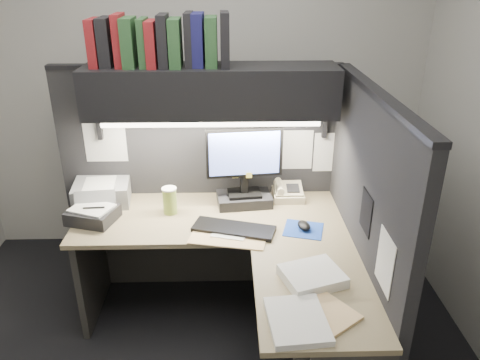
% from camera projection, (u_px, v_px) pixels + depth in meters
% --- Properties ---
extents(wall_back, '(3.50, 0.04, 2.70)m').
position_uv_depth(wall_back, '(198.00, 87.00, 3.61)').
color(wall_back, '#B8B6AF').
rests_on(wall_back, floor).
extents(partition_back, '(1.90, 0.06, 1.60)m').
position_uv_depth(partition_back, '(201.00, 182.00, 3.32)').
color(partition_back, black).
rests_on(partition_back, floor).
extents(partition_right, '(0.06, 1.50, 1.60)m').
position_uv_depth(partition_right, '(361.00, 235.00, 2.66)').
color(partition_right, black).
rests_on(partition_right, floor).
extents(desk, '(1.70, 1.53, 0.73)m').
position_uv_depth(desk, '(265.00, 308.00, 2.63)').
color(desk, '#817052').
rests_on(desk, floor).
extents(overhead_shelf, '(1.55, 0.34, 0.30)m').
position_uv_depth(overhead_shelf, '(211.00, 91.00, 2.87)').
color(overhead_shelf, black).
rests_on(overhead_shelf, partition_back).
extents(task_light_tube, '(1.32, 0.04, 0.04)m').
position_uv_depth(task_light_tube, '(211.00, 124.00, 2.81)').
color(task_light_tube, white).
rests_on(task_light_tube, overhead_shelf).
extents(monitor, '(0.50, 0.26, 0.54)m').
position_uv_depth(monitor, '(244.00, 175.00, 3.08)').
color(monitor, black).
rests_on(monitor, desk).
extents(keyboard, '(0.52, 0.30, 0.02)m').
position_uv_depth(keyboard, '(234.00, 229.00, 2.84)').
color(keyboard, black).
rests_on(keyboard, desk).
extents(mousepad, '(0.28, 0.26, 0.00)m').
position_uv_depth(mousepad, '(303.00, 229.00, 2.85)').
color(mousepad, '#1B3C97').
rests_on(mousepad, desk).
extents(mouse, '(0.09, 0.13, 0.04)m').
position_uv_depth(mouse, '(304.00, 225.00, 2.85)').
color(mouse, black).
rests_on(mouse, mousepad).
extents(telephone, '(0.21, 0.22, 0.08)m').
position_uv_depth(telephone, '(288.00, 192.00, 3.23)').
color(telephone, '#BFB393').
rests_on(telephone, desk).
extents(coffee_cup, '(0.11, 0.11, 0.17)m').
position_uv_depth(coffee_cup, '(170.00, 201.00, 3.02)').
color(coffee_cup, '#A5B649').
rests_on(coffee_cup, desk).
extents(printer, '(0.40, 0.35, 0.15)m').
position_uv_depth(printer, '(102.00, 192.00, 3.17)').
color(printer, gray).
rests_on(printer, desk).
extents(notebook_stack, '(0.33, 0.30, 0.08)m').
position_uv_depth(notebook_stack, '(93.00, 215.00, 2.94)').
color(notebook_stack, black).
rests_on(notebook_stack, desk).
extents(open_folder, '(0.50, 0.38, 0.01)m').
position_uv_depth(open_folder, '(229.00, 234.00, 2.80)').
color(open_folder, '#DBB57B').
rests_on(open_folder, desk).
extents(paper_stack_a, '(0.35, 0.33, 0.06)m').
position_uv_depth(paper_stack_a, '(312.00, 276.00, 2.38)').
color(paper_stack_a, white).
rests_on(paper_stack_a, desk).
extents(paper_stack_b, '(0.28, 0.34, 0.03)m').
position_uv_depth(paper_stack_b, '(297.00, 321.00, 2.09)').
color(paper_stack_b, white).
rests_on(paper_stack_b, desk).
extents(manila_stack, '(0.32, 0.34, 0.02)m').
position_uv_depth(manila_stack, '(327.00, 312.00, 2.16)').
color(manila_stack, '#DBB57B').
rests_on(manila_stack, desk).
extents(binder_row, '(0.82, 0.26, 0.31)m').
position_uv_depth(binder_row, '(160.00, 41.00, 2.74)').
color(binder_row, maroon).
rests_on(binder_row, overhead_shelf).
extents(pinned_papers, '(1.76, 1.31, 0.51)m').
position_uv_depth(pinned_papers, '(260.00, 169.00, 2.89)').
color(pinned_papers, white).
rests_on(pinned_papers, partition_back).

